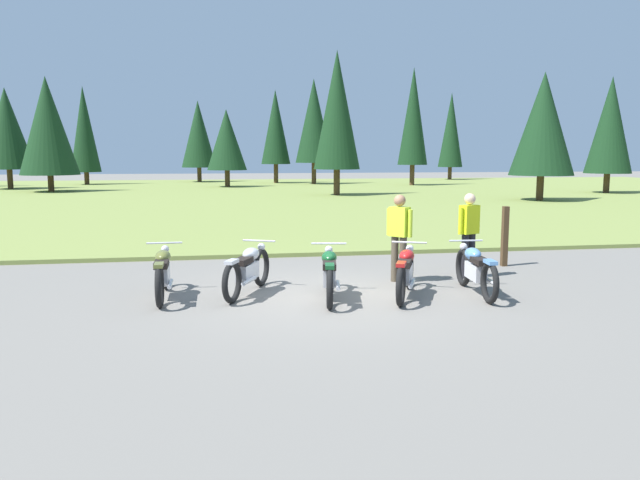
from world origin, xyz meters
TOP-DOWN VIEW (x-y plane):
  - ground_plane at (0.00, 0.00)m, footprint 140.00×140.00m
  - grass_moorland at (0.00, 26.17)m, footprint 80.00×44.00m
  - forest_treeline at (-0.21, 33.10)m, footprint 44.66×28.49m
  - motorcycle_olive at (-2.74, 0.39)m, footprint 0.62×2.10m
  - motorcycle_silver at (-1.30, 0.44)m, footprint 1.01×1.96m
  - motorcycle_british_green at (0.03, -0.16)m, footprint 0.64×2.09m
  - motorcycle_red at (1.34, -0.22)m, footprint 0.99×1.97m
  - motorcycle_sky_blue at (2.61, -0.22)m, footprint 0.62×2.10m
  - rider_checking_bike at (1.59, 0.99)m, footprint 0.40×0.43m
  - rider_with_back_turned at (3.06, 1.16)m, footprint 0.51×0.34m
  - trail_marker_post at (4.35, 2.25)m, footprint 0.12×0.12m

SIDE VIEW (x-z plane):
  - ground_plane at x=0.00m, z-range 0.00..0.00m
  - grass_moorland at x=0.00m, z-range 0.00..0.10m
  - motorcycle_olive at x=-2.74m, z-range 0.00..0.88m
  - motorcycle_silver at x=-1.30m, z-range 0.00..0.88m
  - motorcycle_british_green at x=0.03m, z-range 0.00..0.88m
  - motorcycle_red at x=1.34m, z-range 0.00..0.88m
  - motorcycle_sky_blue at x=2.61m, z-range 0.00..0.88m
  - trail_marker_post at x=4.35m, z-range 0.00..1.31m
  - rider_checking_bike at x=1.59m, z-range 0.11..1.78m
  - rider_with_back_turned at x=3.06m, z-range 0.11..1.78m
  - forest_treeline at x=-0.21m, z-range -0.09..8.75m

